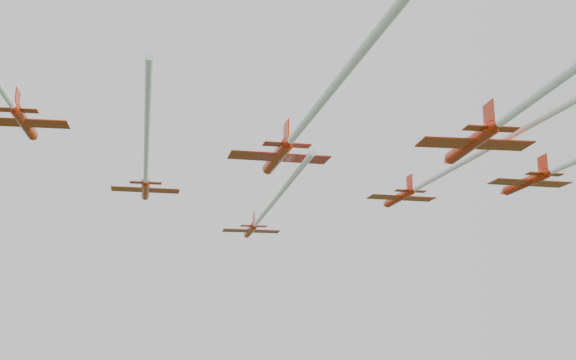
# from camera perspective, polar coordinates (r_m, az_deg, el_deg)

# --- Properties ---
(jet_lead) EXTENTS (13.77, 44.46, 2.34)m
(jet_lead) POSITION_cam_1_polar(r_m,az_deg,el_deg) (89.70, -2.12, -2.93)
(jet_lead) COLOR red
(jet_row2_left) EXTENTS (14.19, 43.85, 2.34)m
(jet_row2_left) POSITION_cam_1_polar(r_m,az_deg,el_deg) (76.09, -11.15, 0.91)
(jet_row2_left) COLOR red
(jet_row2_right) EXTENTS (17.67, 51.44, 2.40)m
(jet_row2_right) POSITION_cam_1_polar(r_m,az_deg,el_deg) (75.29, 12.46, 0.70)
(jet_row2_right) COLOR red
(jet_row3_mid) EXTENTS (21.63, 64.06, 2.84)m
(jet_row3_mid) POSITION_cam_1_polar(r_m,az_deg,el_deg) (52.61, 2.99, 6.60)
(jet_row3_mid) COLOR red
(jet_row4_right) EXTENTS (14.04, 50.84, 2.85)m
(jet_row4_right) POSITION_cam_1_polar(r_m,az_deg,el_deg) (52.94, 18.74, 6.09)
(jet_row4_right) COLOR red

